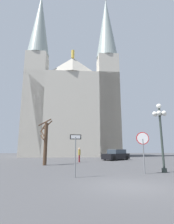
{
  "coord_description": "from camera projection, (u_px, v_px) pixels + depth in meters",
  "views": [
    {
      "loc": [
        -2.52,
        -8.46,
        1.69
      ],
      "look_at": [
        -1.09,
        16.09,
        6.8
      ],
      "focal_mm": 28.24,
      "sensor_mm": 36.0,
      "label": 1
    }
  ],
  "objects": [
    {
      "name": "cathedral",
      "position": [
        72.0,
        102.0,
        40.84
      ],
      "size": [
        20.86,
        11.55,
        39.41
      ],
      "color": "#BCB5A5",
      "rests_on": "ground"
    },
    {
      "name": "parked_car_near_black",
      "position": [
        116.0,
        155.0,
        26.48
      ],
      "size": [
        4.7,
        4.35,
        1.56
      ],
      "color": "black",
      "rests_on": "ground"
    },
    {
      "name": "stop_sign",
      "position": [
        143.0,
        144.0,
        12.33
      ],
      "size": [
        0.86,
        0.2,
        2.84
      ],
      "color": "slate",
      "rests_on": "ground"
    },
    {
      "name": "ground_plane",
      "position": [
        131.0,
        186.0,
        8.06
      ],
      "size": [
        120.0,
        120.0,
        0.0
      ],
      "primitive_type": "plane",
      "color": "#424244"
    },
    {
      "name": "bare_tree",
      "position": [
        45.0,
        141.0,
        18.66
      ],
      "size": [
        1.55,
        1.6,
        5.03
      ],
      "color": "#473323",
      "rests_on": "ground"
    },
    {
      "name": "pedestrian_walking",
      "position": [
        79.0,
        153.0,
        22.39
      ],
      "size": [
        0.32,
        0.32,
        1.78
      ],
      "color": "maroon",
      "rests_on": "ground"
    },
    {
      "name": "street_lamp",
      "position": [
        160.0,
        124.0,
        13.36
      ],
      "size": [
        1.11,
        1.01,
        5.1
      ],
      "color": "#2D3833",
      "rests_on": "ground"
    },
    {
      "name": "one_way_arrow_sign",
      "position": [
        75.0,
        149.0,
        10.71
      ],
      "size": [
        0.7,
        0.1,
        2.54
      ],
      "color": "slate",
      "rests_on": "ground"
    }
  ]
}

